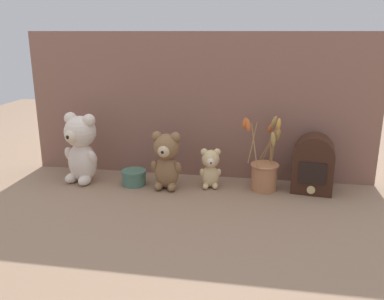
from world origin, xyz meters
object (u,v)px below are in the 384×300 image
object	(u,v)px
teddy_bear_medium	(166,159)
flower_vase	(265,170)
teddy_bear_large	(81,147)
vintage_radio	(313,164)
decorative_tin_tall	(134,177)
teddy_bear_small	(210,167)

from	to	relation	value
teddy_bear_medium	flower_vase	bearing A→B (deg)	7.69
teddy_bear_large	vintage_radio	distance (m)	0.96
flower_vase	decorative_tin_tall	bearing A→B (deg)	-176.46
flower_vase	vintage_radio	xyz separation A→B (m)	(0.19, 0.01, 0.03)
teddy_bear_large	flower_vase	distance (m)	0.78
teddy_bear_large	vintage_radio	size ratio (longest dim) A/B	1.28
vintage_radio	decorative_tin_tall	size ratio (longest dim) A/B	2.22
teddy_bear_medium	teddy_bear_small	size ratio (longest dim) A/B	1.44
flower_vase	decorative_tin_tall	distance (m)	0.55
teddy_bear_medium	teddy_bear_large	bearing A→B (deg)	177.70
teddy_bear_large	teddy_bear_small	xyz separation A→B (m)	(0.55, 0.03, -0.07)
flower_vase	teddy_bear_small	bearing A→B (deg)	-176.94
teddy_bear_medium	teddy_bear_small	world-z (taller)	teddy_bear_medium
teddy_bear_medium	flower_vase	world-z (taller)	flower_vase
teddy_bear_small	vintage_radio	bearing A→B (deg)	3.58
teddy_bear_medium	decorative_tin_tall	xyz separation A→B (m)	(-0.15, 0.02, -0.09)
vintage_radio	teddy_bear_large	bearing A→B (deg)	-176.87
teddy_bear_small	flower_vase	distance (m)	0.22
teddy_bear_small	decorative_tin_tall	distance (m)	0.33
flower_vase	vintage_radio	bearing A→B (deg)	4.18
teddy_bear_large	decorative_tin_tall	world-z (taller)	teddy_bear_large
teddy_bear_small	flower_vase	size ratio (longest dim) A/B	0.55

